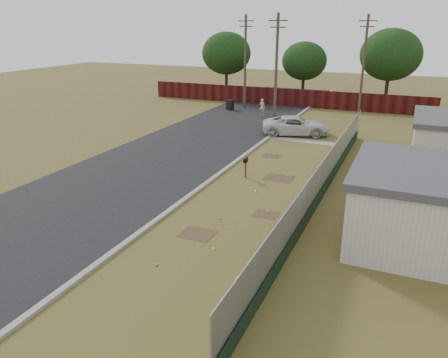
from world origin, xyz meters
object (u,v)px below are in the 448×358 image
at_px(mailbox, 246,162).
at_px(trash_bin, 230,105).
at_px(fire_hydrant, 240,288).
at_px(pickup_truck, 296,126).
at_px(pedestrian, 262,107).

relative_size(mailbox, trash_bin, 1.15).
xyz_separation_m(fire_hydrant, trash_bin, (-12.54, 29.27, 0.07)).
height_order(pickup_truck, trash_bin, pickup_truck).
height_order(fire_hydrant, mailbox, mailbox).
distance_m(mailbox, pickup_truck, 10.89).
distance_m(fire_hydrant, mailbox, 11.63).
bearing_deg(pedestrian, fire_hydrant, 118.50).
distance_m(fire_hydrant, pedestrian, 29.24).
distance_m(fire_hydrant, pickup_truck, 22.16).
xyz_separation_m(mailbox, pedestrian, (-4.77, 16.98, -0.13)).
bearing_deg(fire_hydrant, mailbox, 109.87).
height_order(pickup_truck, pedestrian, pedestrian).
height_order(mailbox, pedestrian, pedestrian).
bearing_deg(pickup_truck, fire_hydrant, 171.83).
height_order(mailbox, pickup_truck, pickup_truck).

